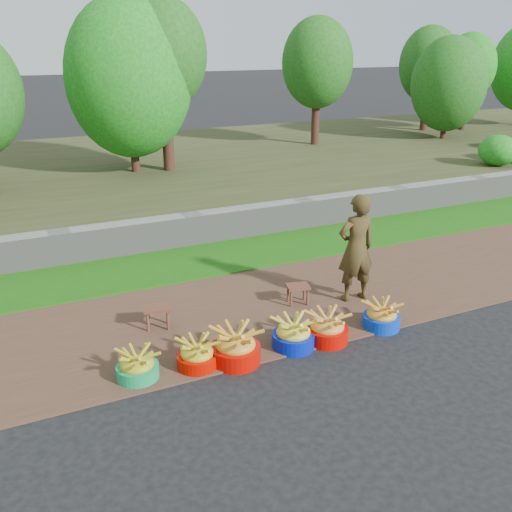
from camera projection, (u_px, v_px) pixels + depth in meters
name	position (u px, v px, depth m)	size (l,w,h in m)	color
ground_plane	(312.00, 351.00, 6.60)	(120.00, 120.00, 0.00)	black
dirt_shoulder	(265.00, 307.00, 7.66)	(80.00, 2.50, 0.02)	#4C3124
grass_verge	(211.00, 259.00, 9.34)	(80.00, 1.50, 0.04)	#1B5B0E
retaining_wall	(193.00, 229.00, 9.97)	(80.00, 0.35, 0.55)	gray
earth_bank	(126.00, 175.00, 14.11)	(80.00, 10.00, 0.50)	#373B1D
vegetation	(236.00, 82.00, 14.01)	(31.25, 7.29, 3.85)	#351C14
basin_a	(137.00, 367.00, 6.01)	(0.45, 0.45, 0.34)	#12914E
basin_b	(197.00, 355.00, 6.22)	(0.46, 0.46, 0.34)	#B30B00
basin_c	(236.00, 347.00, 6.32)	(0.56, 0.56, 0.42)	#B30801
basin_d	(293.00, 335.00, 6.63)	(0.50, 0.50, 0.37)	#0517A4
basin_e	(327.00, 328.00, 6.76)	(0.51, 0.51, 0.38)	#BE0701
basin_f	(382.00, 316.00, 7.09)	(0.47, 0.47, 0.35)	#0632C2
stool_left	(157.00, 311.00, 7.03)	(0.38, 0.33, 0.28)	#572E21
stool_right	(298.00, 289.00, 7.68)	(0.35, 0.29, 0.26)	#572E21
vendor_woman	(356.00, 248.00, 7.63)	(0.54, 0.36, 1.49)	black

